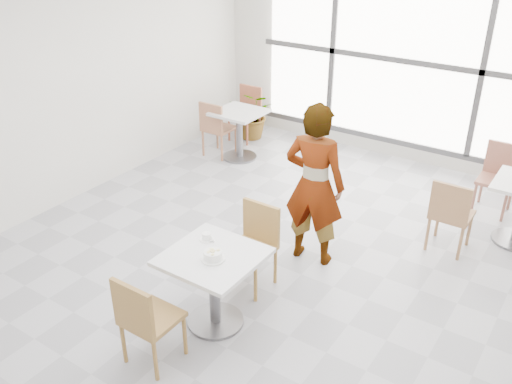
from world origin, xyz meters
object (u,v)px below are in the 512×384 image
Objects in this scene: chair_far at (255,240)px; bg_table_left at (239,128)px; bg_chair_right_far at (499,173)px; coffee_cup at (207,237)px; bg_chair_right_near at (451,212)px; bg_chair_left_far at (247,109)px; chair_near at (144,317)px; oatmeal_bowl at (213,255)px; person at (314,185)px; plant_left at (253,114)px; main_table at (214,276)px; bg_chair_left_near at (216,126)px.

chair_far is 3.17m from bg_table_left.
bg_table_left is 3.64m from bg_chair_right_far.
bg_chair_right_near is (1.59, 2.22, -0.28)m from coffee_cup.
chair_near is at bearing -64.40° from bg_chair_left_far.
oatmeal_bowl is 0.12× the size of person.
plant_left is at bearing 118.73° from coffee_cup.
chair_far is at bearing 49.09° from bg_chair_right_near.
coffee_cup is 0.18× the size of bg_chair_left_far.
person is (0.41, 1.28, 0.11)m from coffee_cup.
bg_chair_left_near is (-2.35, 3.06, -0.02)m from main_table.
bg_chair_left_far is (-2.59, 2.50, -0.39)m from person.
coffee_cup is at bearing 54.50° from bg_chair_right_near.
main_table is 0.92× the size of bg_chair_left_far.
plant_left is (-2.31, 4.01, -0.11)m from main_table.
bg_chair_right_far is at bearing -170.79° from bg_chair_left_near.
bg_chair_left_far is 1.00× the size of bg_chair_right_far.
bg_chair_left_far is (-2.24, 4.67, 0.00)m from chair_near.
coffee_cup is at bearing 137.87° from oatmeal_bowl.
main_table is 3.79m from bg_table_left.
main_table is at bearing 127.52° from bg_chair_left_near.
main_table is at bearing -39.90° from coffee_cup.
person is 2.04× the size of bg_chair_right_far.
plant_left is (-3.70, 1.62, -0.09)m from bg_chair_right_near.
bg_table_left is (-2.23, 1.77, -0.40)m from person.
plant_left is at bearing -53.57° from person.
coffee_cup is at bearing -59.94° from bg_chair_left_far.
chair_far and bg_chair_left_near have the same top height.
bg_chair_right_far is at bearing -129.50° from person.
person is at bearing -43.98° from bg_chair_left_far.
bg_chair_right_near is (1.35, 2.44, -0.29)m from oatmeal_bowl.
chair_far is at bearing 62.23° from person.
main_table is at bearing -101.50° from chair_near.
bg_chair_left_far is (-0.37, 0.73, 0.01)m from bg_table_left.
bg_chair_left_far and bg_chair_right_far have the same top height.
person is at bearing -45.65° from plant_left.
chair_far and bg_chair_left_far have the same top height.
chair_near is at bearing 72.77° from person.
bg_chair_right_far is (3.94, 0.64, 0.00)m from bg_chair_left_near.
bg_chair_left_far is 1.00× the size of bg_chair_right_near.
coffee_cup is 3.97m from bg_chair_right_far.
bg_chair_left_far is at bearing -87.72° from bg_chair_left_near.
bg_chair_left_near is at bearing -59.81° from chair_near.
chair_near is 2.23m from person.
chair_near is 4.38m from bg_chair_left_near.
chair_far is 0.65m from coffee_cup.
coffee_cup is 3.56m from bg_table_left.
oatmeal_bowl is at bearing 127.55° from bg_chair_left_near.
bg_chair_left_near is 3.99m from bg_chair_right_far.
plant_left is at bearing -23.72° from bg_chair_right_near.
chair_far reaches higher than main_table.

